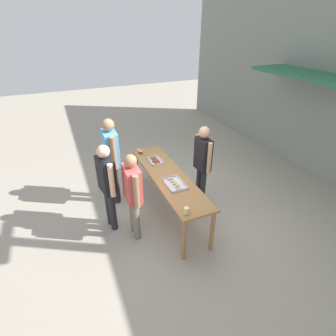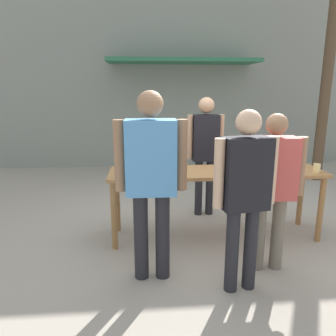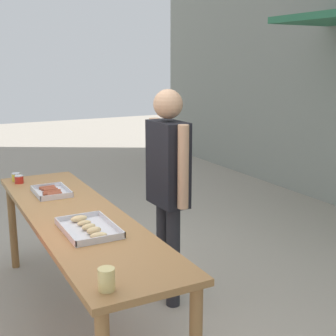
{
  "view_description": "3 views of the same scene",
  "coord_description": "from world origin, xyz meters",
  "px_view_note": "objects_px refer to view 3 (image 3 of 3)",
  "views": [
    {
      "loc": [
        3.93,
        -1.68,
        3.42
      ],
      "look_at": [
        0.0,
        0.0,
        1.01
      ],
      "focal_mm": 28.0,
      "sensor_mm": 36.0,
      "label": 1
    },
    {
      "loc": [
        -0.9,
        -3.82,
        1.85
      ],
      "look_at": [
        -0.6,
        -0.02,
        0.91
      ],
      "focal_mm": 35.0,
      "sensor_mm": 36.0,
      "label": 2
    },
    {
      "loc": [
        3.11,
        -0.89,
        1.93
      ],
      "look_at": [
        -0.0,
        0.74,
        1.12
      ],
      "focal_mm": 50.0,
      "sensor_mm": 36.0,
      "label": 3
    }
  ],
  "objects_px": {
    "food_tray_sausages": "(52,192)",
    "beer_cup": "(106,279)",
    "person_server_behind_table": "(168,177)",
    "food_tray_buns": "(89,228)",
    "condiment_jar_ketchup": "(19,179)",
    "condiment_jar_mustard": "(16,177)"
  },
  "relations": [
    {
      "from": "person_server_behind_table",
      "to": "food_tray_buns",
      "type": "bearing_deg",
      "value": -66.47
    },
    {
      "from": "food_tray_buns",
      "to": "person_server_behind_table",
      "type": "xyz_separation_m",
      "value": [
        -0.36,
        0.77,
        0.17
      ]
    },
    {
      "from": "condiment_jar_ketchup",
      "to": "person_server_behind_table",
      "type": "relative_size",
      "value": 0.04
    },
    {
      "from": "food_tray_sausages",
      "to": "person_server_behind_table",
      "type": "distance_m",
      "value": 0.98
    },
    {
      "from": "beer_cup",
      "to": "food_tray_sausages",
      "type": "bearing_deg",
      "value": 174.35
    },
    {
      "from": "food_tray_buns",
      "to": "condiment_jar_mustard",
      "type": "bearing_deg",
      "value": -173.38
    },
    {
      "from": "beer_cup",
      "to": "condiment_jar_ketchup",
      "type": "bearing_deg",
      "value": 179.91
    },
    {
      "from": "food_tray_sausages",
      "to": "condiment_jar_ketchup",
      "type": "relative_size",
      "value": 4.91
    },
    {
      "from": "food_tray_sausages",
      "to": "beer_cup",
      "type": "bearing_deg",
      "value": -5.65
    },
    {
      "from": "food_tray_sausages",
      "to": "condiment_jar_ketchup",
      "type": "distance_m",
      "value": 0.5
    },
    {
      "from": "condiment_jar_ketchup",
      "to": "person_server_behind_table",
      "type": "xyz_separation_m",
      "value": [
        1.06,
        0.94,
        0.15
      ]
    },
    {
      "from": "food_tray_buns",
      "to": "condiment_jar_mustard",
      "type": "height_order",
      "value": "condiment_jar_mustard"
    },
    {
      "from": "condiment_jar_mustard",
      "to": "food_tray_sausages",
      "type": "bearing_deg",
      "value": 17.26
    },
    {
      "from": "condiment_jar_mustard",
      "to": "beer_cup",
      "type": "distance_m",
      "value": 2.33
    },
    {
      "from": "condiment_jar_mustard",
      "to": "beer_cup",
      "type": "xyz_separation_m",
      "value": [
        2.33,
        0.0,
        0.02
      ]
    },
    {
      "from": "condiment_jar_ketchup",
      "to": "food_tray_sausages",
      "type": "bearing_deg",
      "value": 20.03
    },
    {
      "from": "food_tray_sausages",
      "to": "condiment_jar_mustard",
      "type": "distance_m",
      "value": 0.6
    },
    {
      "from": "food_tray_buns",
      "to": "person_server_behind_table",
      "type": "bearing_deg",
      "value": 115.4
    },
    {
      "from": "condiment_jar_mustard",
      "to": "condiment_jar_ketchup",
      "type": "relative_size",
      "value": 1.0
    },
    {
      "from": "person_server_behind_table",
      "to": "condiment_jar_mustard",
      "type": "bearing_deg",
      "value": -142.93
    },
    {
      "from": "food_tray_sausages",
      "to": "person_server_behind_table",
      "type": "relative_size",
      "value": 0.22
    },
    {
      "from": "beer_cup",
      "to": "person_server_behind_table",
      "type": "height_order",
      "value": "person_server_behind_table"
    }
  ]
}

